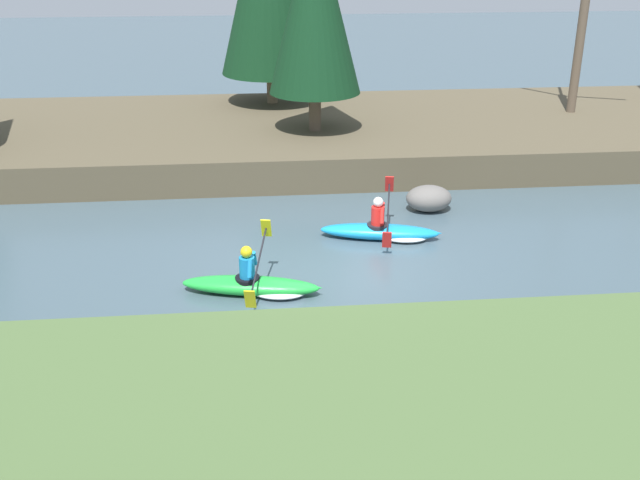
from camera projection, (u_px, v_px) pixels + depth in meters
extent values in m
plane|color=#425660|center=(332.00, 272.00, 15.51)|extent=(90.00, 90.00, 0.00)
cube|color=#4C6638|center=(388.00, 464.00, 9.44)|extent=(44.00, 6.96, 0.81)
cube|color=brown|center=(301.00, 136.00, 23.42)|extent=(44.00, 8.28, 0.94)
cylinder|color=#7A664C|center=(272.00, 88.00, 25.37)|extent=(0.36, 0.36, 1.01)
cylinder|color=brown|center=(315.00, 111.00, 22.06)|extent=(0.36, 0.36, 1.13)
cone|color=#0F3319|center=(315.00, 2.00, 20.83)|extent=(2.66, 2.66, 5.05)
cylinder|color=brown|center=(581.00, 36.00, 23.40)|extent=(0.28, 0.28, 4.83)
ellipsoid|color=#1993D6|center=(379.00, 232.00, 17.05)|extent=(2.77, 1.12, 0.34)
cone|color=#1993D6|center=(434.00, 233.00, 16.92)|extent=(0.38, 0.26, 0.20)
cylinder|color=black|center=(377.00, 226.00, 16.99)|extent=(0.56, 0.56, 0.08)
cylinder|color=red|center=(378.00, 215.00, 16.89)|extent=(0.35, 0.35, 0.42)
sphere|color=white|center=(378.00, 202.00, 16.77)|extent=(0.27, 0.27, 0.23)
cylinder|color=red|center=(383.00, 208.00, 17.07)|extent=(0.13, 0.24, 0.35)
cylinder|color=red|center=(382.00, 216.00, 16.63)|extent=(0.13, 0.24, 0.35)
cylinder|color=black|center=(388.00, 211.00, 16.82)|extent=(0.41, 1.88, 0.65)
cube|color=red|center=(389.00, 184.00, 17.57)|extent=(0.23, 0.19, 0.41)
cube|color=red|center=(387.00, 240.00, 16.08)|extent=(0.23, 0.19, 0.41)
ellipsoid|color=white|center=(404.00, 236.00, 17.03)|extent=(1.22, 0.90, 0.18)
ellipsoid|color=green|center=(250.00, 286.00, 14.54)|extent=(2.76, 1.10, 0.34)
cone|color=green|center=(314.00, 288.00, 14.43)|extent=(0.38, 0.26, 0.20)
cylinder|color=black|center=(247.00, 279.00, 14.49)|extent=(0.56, 0.56, 0.08)
cylinder|color=#1984CC|center=(247.00, 267.00, 14.39)|extent=(0.35, 0.35, 0.42)
sphere|color=yellow|center=(246.00, 252.00, 14.26)|extent=(0.27, 0.27, 0.23)
cylinder|color=#1984CC|center=(254.00, 258.00, 14.57)|extent=(0.13, 0.24, 0.35)
cylinder|color=#1984CC|center=(250.00, 269.00, 14.13)|extent=(0.13, 0.24, 0.35)
cylinder|color=black|center=(259.00, 262.00, 14.32)|extent=(0.40, 1.88, 0.65)
cube|color=yellow|center=(266.00, 228.00, 15.07)|extent=(0.23, 0.19, 0.41)
cube|color=yellow|center=(250.00, 299.00, 13.57)|extent=(0.23, 0.19, 0.41)
ellipsoid|color=white|center=(278.00, 291.00, 14.53)|extent=(1.21, 0.90, 0.18)
ellipsoid|color=slate|center=(429.00, 198.00, 18.63)|extent=(1.14, 0.89, 0.64)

